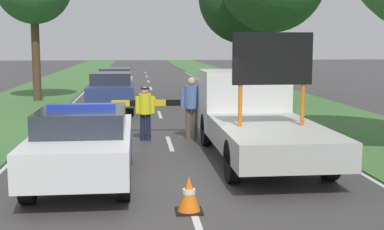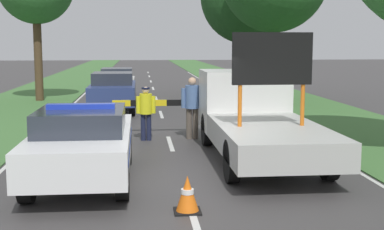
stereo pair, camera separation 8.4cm
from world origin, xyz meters
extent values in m
plane|color=#3D3A3A|center=(0.00, 0.00, 0.00)|extent=(160.00, 160.00, 0.00)
cube|color=silver|center=(0.00, -1.96, 0.00)|extent=(0.12, 2.23, 0.01)
cube|color=silver|center=(0.00, 4.25, 0.00)|extent=(0.12, 2.23, 0.01)
cube|color=silver|center=(0.00, 10.46, 0.00)|extent=(0.12, 2.23, 0.01)
cube|color=silver|center=(0.00, 16.66, 0.00)|extent=(0.12, 2.23, 0.01)
cube|color=silver|center=(0.00, 22.87, 0.00)|extent=(0.12, 2.23, 0.01)
cube|color=silver|center=(0.00, 29.08, 0.00)|extent=(0.12, 2.23, 0.01)
cube|color=silver|center=(0.00, 35.29, 0.00)|extent=(0.12, 2.23, 0.01)
cube|color=silver|center=(0.00, 41.49, 0.00)|extent=(0.12, 2.23, 0.01)
cube|color=silver|center=(-3.90, 13.14, 0.00)|extent=(0.10, 57.26, 0.01)
cube|color=silver|center=(3.90, 13.14, 0.00)|extent=(0.10, 57.26, 0.01)
cube|color=#427038|center=(-6.26, 20.00, 0.01)|extent=(4.53, 120.00, 0.03)
cube|color=#427038|center=(6.26, 20.00, 0.01)|extent=(4.53, 120.00, 0.03)
cube|color=white|center=(-2.00, 0.34, 0.72)|extent=(1.91, 4.72, 0.66)
cube|color=#282D38|center=(-2.00, 0.20, 1.28)|extent=(1.68, 2.17, 0.45)
cylinder|color=black|center=(-2.83, 1.80, 0.39)|extent=(0.24, 0.77, 0.77)
cylinder|color=black|center=(-1.17, 1.80, 0.39)|extent=(0.24, 0.77, 0.77)
cylinder|color=black|center=(-2.83, -1.12, 0.39)|extent=(0.24, 0.77, 0.77)
cylinder|color=black|center=(-1.17, -1.12, 0.39)|extent=(0.24, 0.77, 0.77)
cube|color=#1E38C6|center=(-2.00, 0.20, 1.55)|extent=(1.33, 0.24, 0.10)
cube|color=#193399|center=(-2.00, 0.34, 0.75)|extent=(1.92, 3.87, 0.10)
cube|color=black|center=(-2.00, 2.74, 0.65)|extent=(1.05, 0.08, 0.40)
cube|color=white|center=(2.00, 3.88, 1.25)|extent=(2.25, 1.88, 1.62)
cube|color=#232833|center=(2.00, 4.80, 1.54)|extent=(1.92, 0.04, 0.71)
cube|color=#B2B2AD|center=(2.00, 0.77, 0.72)|extent=(2.25, 4.34, 0.57)
cylinder|color=#D16619|center=(1.31, 0.77, 1.46)|extent=(0.09, 0.09, 0.90)
cylinder|color=#D16619|center=(2.69, 0.77, 1.46)|extent=(0.09, 0.09, 0.90)
cube|color=black|center=(2.00, 0.77, 2.47)|extent=(1.73, 0.12, 1.12)
cylinder|color=black|center=(0.99, 3.88, 0.44)|extent=(0.24, 0.88, 0.88)
cylinder|color=black|center=(3.01, 3.88, 0.44)|extent=(0.24, 0.88, 0.88)
cylinder|color=black|center=(0.99, -0.10, 0.44)|extent=(0.24, 0.88, 0.88)
cylinder|color=black|center=(3.01, -0.10, 0.44)|extent=(0.24, 0.88, 0.88)
cylinder|color=black|center=(-1.34, 5.87, 0.44)|extent=(0.07, 0.07, 0.88)
cylinder|color=black|center=(1.31, 5.87, 0.44)|extent=(0.07, 0.07, 0.88)
cube|color=yellow|center=(-1.40, 5.87, 0.97)|extent=(0.55, 0.08, 0.19)
cube|color=black|center=(-0.84, 5.87, 0.97)|extent=(0.55, 0.08, 0.19)
cube|color=yellow|center=(-0.29, 5.87, 0.97)|extent=(0.55, 0.08, 0.19)
cube|color=black|center=(0.26, 5.87, 0.97)|extent=(0.55, 0.08, 0.19)
cube|color=yellow|center=(0.81, 5.87, 0.97)|extent=(0.55, 0.08, 0.19)
cube|color=black|center=(1.37, 5.87, 0.97)|extent=(0.55, 0.08, 0.19)
cylinder|color=#191E38|center=(-0.75, 4.81, 0.39)|extent=(0.15, 0.15, 0.78)
cylinder|color=#191E38|center=(-0.59, 4.81, 0.39)|extent=(0.15, 0.15, 0.78)
cylinder|color=yellow|center=(-0.67, 4.81, 1.07)|extent=(0.36, 0.36, 0.58)
cylinder|color=yellow|center=(-0.89, 4.81, 1.04)|extent=(0.12, 0.12, 0.50)
cylinder|color=yellow|center=(-0.44, 4.81, 1.04)|extent=(0.12, 0.12, 0.50)
sphere|color=beige|center=(-0.67, 4.81, 1.46)|extent=(0.20, 0.20, 0.20)
cylinder|color=#141933|center=(-0.67, 4.81, 1.51)|extent=(0.23, 0.23, 0.05)
cylinder|color=brown|center=(0.60, 4.97, 0.45)|extent=(0.17, 0.17, 0.90)
cylinder|color=brown|center=(0.79, 4.97, 0.45)|extent=(0.17, 0.17, 0.90)
cylinder|color=#4C6B9E|center=(0.69, 4.97, 1.24)|extent=(0.41, 0.41, 0.68)
cylinder|color=#4C6B9E|center=(0.44, 4.97, 1.21)|extent=(0.14, 0.14, 0.57)
cylinder|color=#4C6B9E|center=(0.95, 4.97, 1.21)|extent=(0.14, 0.14, 0.57)
sphere|color=tan|center=(0.69, 4.97, 1.69)|extent=(0.23, 0.23, 0.23)
cube|color=black|center=(-1.71, 7.20, 0.01)|extent=(0.50, 0.50, 0.03)
cone|color=orange|center=(-1.71, 7.20, 0.36)|extent=(0.42, 0.42, 0.65)
cylinder|color=white|center=(-1.71, 7.20, 0.39)|extent=(0.24, 0.24, 0.09)
cube|color=black|center=(3.07, 7.33, 0.01)|extent=(0.46, 0.46, 0.03)
cone|color=orange|center=(3.07, 7.33, 0.33)|extent=(0.39, 0.39, 0.60)
cylinder|color=white|center=(3.07, 7.33, 0.36)|extent=(0.22, 0.22, 0.08)
cube|color=black|center=(-0.07, -1.92, 0.01)|extent=(0.45, 0.45, 0.03)
cone|color=orange|center=(-0.07, -1.92, 0.32)|extent=(0.38, 0.38, 0.59)
cylinder|color=white|center=(-0.07, -1.92, 0.35)|extent=(0.22, 0.22, 0.08)
cube|color=black|center=(2.66, 6.11, 0.01)|extent=(0.45, 0.45, 0.03)
cone|color=orange|center=(2.66, 6.11, 0.32)|extent=(0.38, 0.38, 0.59)
cylinder|color=white|center=(2.66, 6.11, 0.35)|extent=(0.21, 0.21, 0.08)
cube|color=navy|center=(-1.92, 11.59, 0.76)|extent=(1.81, 4.23, 0.75)
cube|color=#282D38|center=(-1.92, 11.46, 1.38)|extent=(1.59, 1.95, 0.48)
cylinder|color=black|center=(-2.71, 12.90, 0.39)|extent=(0.24, 0.77, 0.77)
cylinder|color=black|center=(-1.14, 12.90, 0.39)|extent=(0.24, 0.77, 0.77)
cylinder|color=black|center=(-2.71, 10.28, 0.39)|extent=(0.24, 0.77, 0.77)
cylinder|color=black|center=(-1.14, 10.28, 0.39)|extent=(0.24, 0.77, 0.77)
cube|color=silver|center=(-1.99, 17.57, 0.66)|extent=(1.75, 4.29, 0.62)
cube|color=#282D38|center=(-1.99, 17.44, 1.25)|extent=(1.54, 1.97, 0.55)
cylinder|color=black|center=(-2.74, 18.90, 0.35)|extent=(0.24, 0.71, 0.71)
cylinder|color=black|center=(-1.23, 18.90, 0.35)|extent=(0.24, 0.71, 0.71)
cylinder|color=black|center=(-2.74, 16.24, 0.35)|extent=(0.24, 0.71, 0.71)
cylinder|color=black|center=(-1.23, 16.24, 0.35)|extent=(0.24, 0.71, 0.71)
cylinder|color=#4C3823|center=(4.89, 18.24, 1.75)|extent=(0.43, 0.43, 3.50)
cylinder|color=#4C3823|center=(-5.69, 16.02, 2.13)|extent=(0.39, 0.39, 4.25)
cylinder|color=#4C3823|center=(5.17, 13.24, 1.99)|extent=(0.42, 0.42, 3.99)
camera|label=1|loc=(-0.92, -10.48, 2.79)|focal=50.00mm
camera|label=2|loc=(-0.84, -10.49, 2.79)|focal=50.00mm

